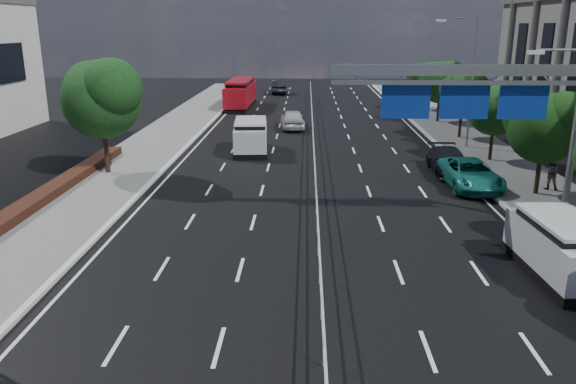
{
  "coord_description": "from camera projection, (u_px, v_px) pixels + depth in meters",
  "views": [
    {
      "loc": [
        -0.49,
        -13.23,
        8.32
      ],
      "look_at": [
        -1.15,
        6.67,
        2.4
      ],
      "focal_mm": 35.0,
      "sensor_mm": 36.0,
      "label": 1
    }
  ],
  "objects": [
    {
      "name": "red_bus",
      "position": [
        240.0,
        93.0,
        59.18
      ],
      "size": [
        2.53,
        9.7,
        2.88
      ],
      "rotation": [
        0.0,
        0.0,
        -0.02
      ],
      "color": "black",
      "rests_on": "ground"
    },
    {
      "name": "far_tree_f",
      "position": [
        464.0,
        93.0,
        41.92
      ],
      "size": [
        3.52,
        3.28,
        5.02
      ],
      "color": "black",
      "rests_on": "ground"
    },
    {
      "name": "far_tree_g",
      "position": [
        441.0,
        80.0,
        49.03
      ],
      "size": [
        3.96,
        3.69,
        5.45
      ],
      "color": "black",
      "rests_on": "ground"
    },
    {
      "name": "ground",
      "position": [
        323.0,
        349.0,
        15.03
      ],
      "size": [
        160.0,
        160.0,
        0.0
      ],
      "primitive_type": "plane",
      "color": "black",
      "rests_on": "ground"
    },
    {
      "name": "streetlight_far",
      "position": [
        468.0,
        73.0,
        38.12
      ],
      "size": [
        2.78,
        2.4,
        9.0
      ],
      "color": "gray",
      "rests_on": "ground"
    },
    {
      "name": "parked_car_teal",
      "position": [
        470.0,
        174.0,
        29.81
      ],
      "size": [
        2.63,
        5.43,
        1.49
      ],
      "primitive_type": "imported",
      "rotation": [
        0.0,
        0.0,
        0.03
      ],
      "color": "#1A776E",
      "rests_on": "ground"
    },
    {
      "name": "near_car_dark",
      "position": [
        279.0,
        87.0,
        71.42
      ],
      "size": [
        2.11,
        5.25,
        1.69
      ],
      "primitive_type": "imported",
      "rotation": [
        0.0,
        0.0,
        3.2
      ],
      "color": "black",
      "rests_on": "ground"
    },
    {
      "name": "far_tree_d",
      "position": [
        546.0,
        124.0,
        27.49
      ],
      "size": [
        3.85,
        3.59,
        5.34
      ],
      "color": "black",
      "rests_on": "ground"
    },
    {
      "name": "parked_car_dark",
      "position": [
        449.0,
        161.0,
        32.78
      ],
      "size": [
        2.08,
        4.92,
        1.42
      ],
      "primitive_type": "imported",
      "rotation": [
        0.0,
        0.0,
        -0.02
      ],
      "color": "black",
      "rests_on": "ground"
    },
    {
      "name": "far_tree_h",
      "position": [
        424.0,
        76.0,
        56.31
      ],
      "size": [
        3.41,
        3.18,
        4.91
      ],
      "color": "black",
      "rests_on": "ground"
    },
    {
      "name": "median_fence",
      "position": [
        314.0,
        151.0,
        36.44
      ],
      "size": [
        0.05,
        85.0,
        1.02
      ],
      "color": "silver",
      "rests_on": "ground"
    },
    {
      "name": "near_car_silver",
      "position": [
        293.0,
        119.0,
        46.96
      ],
      "size": [
        2.28,
        4.86,
        1.61
      ],
      "primitive_type": "imported",
      "rotation": [
        0.0,
        0.0,
        3.22
      ],
      "color": "#BABDC2",
      "rests_on": "ground"
    },
    {
      "name": "overhead_gantry",
      "position": [
        484.0,
        95.0,
        22.85
      ],
      "size": [
        10.24,
        0.38,
        7.45
      ],
      "color": "gray",
      "rests_on": "ground"
    },
    {
      "name": "silver_minivan",
      "position": [
        562.0,
        248.0,
        19.22
      ],
      "size": [
        2.36,
        5.04,
        2.05
      ],
      "rotation": [
        0.0,
        0.0,
        0.05
      ],
      "color": "black",
      "rests_on": "ground"
    },
    {
      "name": "white_minivan",
      "position": [
        251.0,
        136.0,
        38.17
      ],
      "size": [
        2.56,
        5.23,
        2.21
      ],
      "rotation": [
        0.0,
        0.0,
        0.07
      ],
      "color": "black",
      "rests_on": "ground"
    },
    {
      "name": "far_tree_e",
      "position": [
        496.0,
        106.0,
        34.72
      ],
      "size": [
        3.63,
        3.38,
        5.13
      ],
      "color": "black",
      "rests_on": "ground"
    },
    {
      "name": "pedestrian_b",
      "position": [
        551.0,
        173.0,
        28.99
      ],
      "size": [
        0.95,
        0.8,
        1.74
      ],
      "primitive_type": "imported",
      "rotation": [
        0.0,
        0.0,
        2.96
      ],
      "color": "gray",
      "rests_on": "sidewalk_far"
    },
    {
      "name": "near_tree_back",
      "position": [
        102.0,
        95.0,
        31.31
      ],
      "size": [
        4.84,
        4.51,
        6.69
      ],
      "color": "black",
      "rests_on": "ground"
    }
  ]
}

